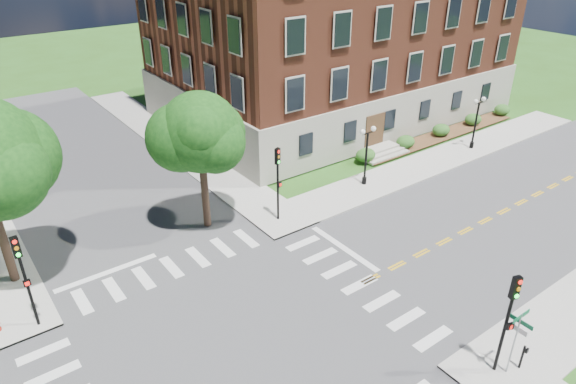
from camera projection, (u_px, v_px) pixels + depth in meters
ground at (241, 345)px, 22.81m from camera, size 160.00×160.00×0.00m
road_ew at (241, 345)px, 22.81m from camera, size 90.00×12.00×0.01m
road_ns at (241, 345)px, 22.81m from camera, size 12.00×90.00×0.01m
sidewalk_ne at (302, 151)px, 41.76m from camera, size 34.00×34.00×0.12m
crosswalk_east at (360, 285)px, 26.58m from camera, size 2.20×10.20×0.02m
stop_bar_east at (344, 248)px, 29.55m from camera, size 0.40×5.50×0.00m
main_building at (334, 23)px, 47.10m from camera, size 30.60×22.40×16.50m
shrub_row at (440, 137)px, 44.63m from camera, size 18.00×2.00×1.30m
tree_d at (200, 133)px, 28.79m from camera, size 4.65×4.65×8.41m
traffic_signal_se at (509, 313)px, 20.00m from camera, size 0.37×0.44×4.80m
traffic_signal_ne at (278, 175)px, 30.79m from camera, size 0.38×0.45×4.80m
traffic_signal_nw at (23, 271)px, 22.40m from camera, size 0.33×0.36×4.80m
twin_lamp_west at (366, 153)px, 35.39m from camera, size 1.36×0.36×4.23m
twin_lamp_east at (476, 120)px, 41.15m from camera, size 1.36×0.36×4.23m
street_sign_pole at (517, 332)px, 20.31m from camera, size 1.10×1.10×3.10m
push_button_post at (523, 356)px, 21.20m from camera, size 0.14×0.21×1.20m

